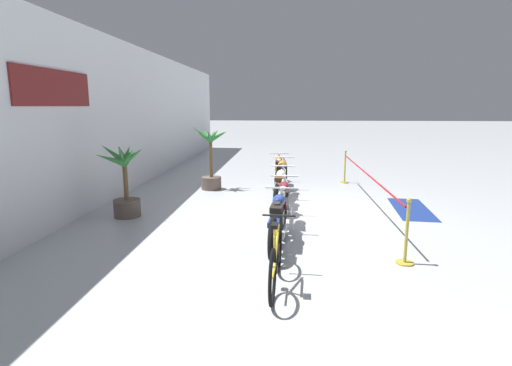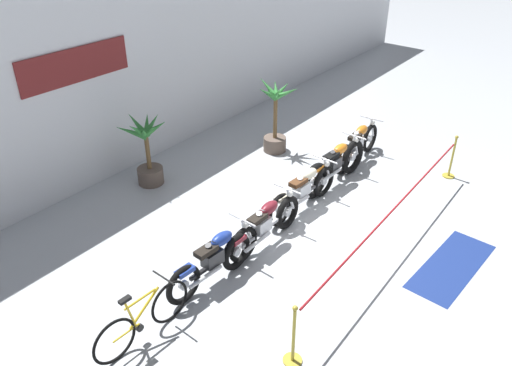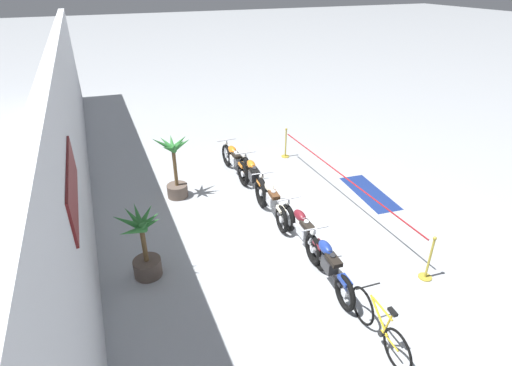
# 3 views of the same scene
# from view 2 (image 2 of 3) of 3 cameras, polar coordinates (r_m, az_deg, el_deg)

# --- Properties ---
(ground_plane) EXTENTS (120.00, 120.00, 0.00)m
(ground_plane) POSITION_cam_2_polar(r_m,az_deg,el_deg) (10.29, 7.98, -4.32)
(ground_plane) COLOR #B2B7BC
(back_wall) EXTENTS (28.00, 0.29, 4.20)m
(back_wall) POSITION_cam_2_polar(r_m,az_deg,el_deg) (12.34, -12.85, 12.06)
(back_wall) COLOR white
(back_wall) RESTS_ON ground
(motorcycle_blue_0) EXTENTS (2.12, 0.62, 0.93)m
(motorcycle_blue_0) POSITION_cam_2_polar(r_m,az_deg,el_deg) (8.51, -4.68, -8.55)
(motorcycle_blue_0) COLOR black
(motorcycle_blue_0) RESTS_ON ground
(motorcycle_maroon_1) EXTENTS (2.28, 0.62, 0.93)m
(motorcycle_maroon_1) POSITION_cam_2_polar(r_m,az_deg,el_deg) (9.25, 0.87, -4.96)
(motorcycle_maroon_1) COLOR black
(motorcycle_maroon_1) RESTS_ON ground
(motorcycle_cream_2) EXTENTS (2.22, 0.62, 0.93)m
(motorcycle_cream_2) POSITION_cam_2_polar(r_m,az_deg,el_deg) (10.37, 5.44, -0.77)
(motorcycle_cream_2) COLOR black
(motorcycle_cream_2) RESTS_ON ground
(motorcycle_orange_3) EXTENTS (2.36, 0.62, 0.99)m
(motorcycle_orange_3) POSITION_cam_2_polar(r_m,az_deg,el_deg) (11.37, 9.01, 2.00)
(motorcycle_orange_3) COLOR black
(motorcycle_orange_3) RESTS_ON ground
(motorcycle_orange_4) EXTENTS (2.21, 0.62, 0.95)m
(motorcycle_orange_4) POSITION_cam_2_polar(r_m,az_deg,el_deg) (12.47, 11.52, 4.33)
(motorcycle_orange_4) COLOR black
(motorcycle_orange_4) RESTS_ON ground
(bicycle) EXTENTS (1.73, 0.48, 0.96)m
(bicycle) POSITION_cam_2_polar(r_m,az_deg,el_deg) (7.73, -12.79, -14.98)
(bicycle) COLOR black
(bicycle) RESTS_ON ground
(potted_palm_left_of_row) EXTENTS (0.93, 1.07, 1.91)m
(potted_palm_left_of_row) POSITION_cam_2_polar(r_m,az_deg,el_deg) (12.67, 2.25, 7.20)
(potted_palm_left_of_row) COLOR brown
(potted_palm_left_of_row) RESTS_ON ground
(potted_palm_right_of_row) EXTENTS (1.05, 0.96, 1.69)m
(potted_palm_right_of_row) POSITION_cam_2_polar(r_m,az_deg,el_deg) (11.41, -12.32, 3.33)
(potted_palm_right_of_row) COLOR brown
(potted_palm_right_of_row) RESTS_ON ground
(stanchion_far_left) EXTENTS (6.74, 0.28, 1.05)m
(stanchion_far_left) POSITION_cam_2_polar(r_m,az_deg,el_deg) (8.51, 12.28, -7.36)
(stanchion_far_left) COLOR gold
(stanchion_far_left) RESTS_ON ground
(stanchion_mid_left) EXTENTS (0.28, 0.28, 1.05)m
(stanchion_mid_left) POSITION_cam_2_polar(r_m,az_deg,el_deg) (12.47, 21.40, 2.15)
(stanchion_mid_left) COLOR gold
(stanchion_mid_left) RESTS_ON ground
(floor_banner) EXTENTS (2.26, 0.99, 0.01)m
(floor_banner) POSITION_cam_2_polar(r_m,az_deg,el_deg) (9.71, 21.46, -8.81)
(floor_banner) COLOR navy
(floor_banner) RESTS_ON ground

